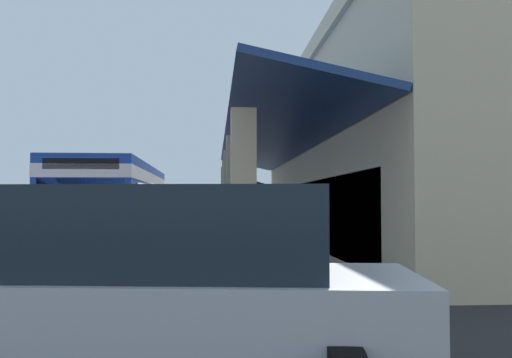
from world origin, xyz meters
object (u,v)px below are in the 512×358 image
Objects in this scene: potted_palm at (251,225)px; parked_suv_silver at (153,290)px; pedestrian at (158,255)px; transit_bus at (116,202)px.

parked_suv_silver is at bearing -5.83° from potted_palm.
parked_suv_silver is at bearing 5.15° from pedestrian.
transit_bus is 2.24× the size of parked_suv_silver.
parked_suv_silver is 4.80m from pedestrian.
parked_suv_silver is 3.09× the size of pedestrian.
transit_bus is 15.42m from parked_suv_silver.
pedestrian is at bearing -174.85° from parked_suv_silver.
parked_suv_silver is 1.71× the size of potted_palm.
pedestrian is (-4.78, -0.43, -0.11)m from parked_suv_silver.
potted_palm is (-7.98, 5.28, -1.15)m from transit_bus.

